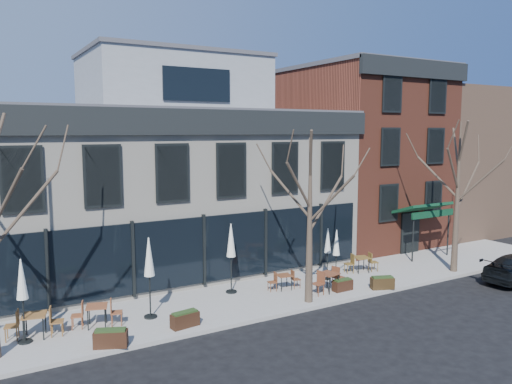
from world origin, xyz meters
TOP-DOWN VIEW (x-y plane):
  - ground at (0.00, 0.00)m, footprint 120.00×120.00m
  - sidewalk_front at (3.25, -2.15)m, footprint 33.50×4.70m
  - corner_building at (0.07, 5.07)m, footprint 18.39×10.39m
  - red_brick_building at (13.00, 4.98)m, footprint 8.20×11.78m
  - bg_building at (23.00, 6.00)m, footprint 12.00×12.00m
  - tree_mid at (3.01, -3.90)m, footprint 3.50×3.55m
  - tree_right at (12.01, -3.90)m, footprint 3.72×3.77m
  - cafe_set_0 at (-7.25, -2.16)m, footprint 1.97×0.92m
  - cafe_set_1 at (-5.18, -2.24)m, footprint 1.87×0.95m
  - cafe_set_3 at (2.98, -2.08)m, footprint 1.59×0.71m
  - cafe_set_4 at (4.52, -3.27)m, footprint 1.97×0.93m
  - cafe_set_5 at (7.84, -1.69)m, footprint 1.83×0.89m
  - umbrella_0 at (-7.58, -2.43)m, footprint 0.46×0.46m
  - umbrella_1 at (-3.24, -2.35)m, footprint 0.49×0.49m
  - umbrella_2 at (0.76, -1.26)m, footprint 0.49×0.49m
  - umbrella_3 at (5.60, -1.81)m, footprint 0.39×0.39m
  - umbrella_4 at (5.60, -2.45)m, footprint 0.40×0.40m
  - planter_0 at (-5.19, -4.20)m, footprint 1.16×0.82m
  - planter_1 at (-2.45, -3.85)m, footprint 1.07×0.55m
  - planter_2 at (5.14, -3.50)m, footprint 0.94×0.40m
  - planter_3 at (6.83, -4.20)m, footprint 1.10×0.75m

SIDE VIEW (x-z plane):
  - ground at x=0.00m, z-range 0.00..0.00m
  - sidewalk_front at x=3.25m, z-range 0.00..0.15m
  - planter_2 at x=5.14m, z-range 0.15..0.67m
  - planter_3 at x=6.83m, z-range 0.15..0.72m
  - planter_1 at x=-2.45m, z-range 0.15..0.72m
  - planter_0 at x=-5.19m, z-range 0.15..0.75m
  - cafe_set_3 at x=2.98m, z-range 0.16..0.98m
  - cafe_set_5 at x=7.84m, z-range 0.16..1.10m
  - cafe_set_1 at x=-5.18m, z-range 0.16..1.12m
  - cafe_set_0 at x=-7.25m, z-range 0.16..1.17m
  - cafe_set_4 at x=4.52m, z-range 0.16..1.17m
  - umbrella_3 at x=5.60m, z-range 0.66..3.12m
  - umbrella_4 at x=5.60m, z-range 0.66..3.16m
  - umbrella_0 at x=-7.58m, z-range 0.74..3.60m
  - umbrella_2 at x=0.76m, z-range 0.78..3.83m
  - umbrella_1 at x=-3.24m, z-range 0.78..3.87m
  - tree_mid at x=3.01m, z-range 0.27..7.31m
  - tree_right at x=12.01m, z-range 0.28..7.76m
  - corner_building at x=0.07m, z-range -0.83..10.27m
  - bg_building at x=23.00m, z-range 0.00..10.00m
  - red_brick_building at x=13.00m, z-range 0.05..11.22m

